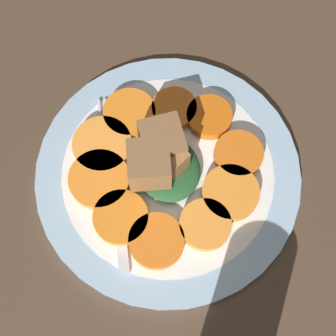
% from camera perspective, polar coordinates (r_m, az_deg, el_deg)
% --- Properties ---
extents(table_slab, '(1.20, 1.20, 0.02)m').
position_cam_1_polar(table_slab, '(0.53, 0.00, -1.17)').
color(table_slab, '#4C3828').
rests_on(table_slab, ground).
extents(plate, '(0.29, 0.29, 0.01)m').
position_cam_1_polar(plate, '(0.52, 0.00, -0.61)').
color(plate, '#99B7D1').
rests_on(plate, table_slab).
extents(carrot_slice_0, '(0.05, 0.05, 0.01)m').
position_cam_1_polar(carrot_slice_0, '(0.53, 0.75, 7.23)').
color(carrot_slice_0, orange).
rests_on(carrot_slice_0, plate).
extents(carrot_slice_1, '(0.06, 0.06, 0.01)m').
position_cam_1_polar(carrot_slice_1, '(0.53, -4.71, 6.65)').
color(carrot_slice_1, orange).
rests_on(carrot_slice_1, plate).
extents(carrot_slice_2, '(0.07, 0.07, 0.01)m').
position_cam_1_polar(carrot_slice_2, '(0.52, -8.00, 2.81)').
color(carrot_slice_2, '#F99438').
rests_on(carrot_slice_2, plate).
extents(carrot_slice_3, '(0.07, 0.07, 0.01)m').
position_cam_1_polar(carrot_slice_3, '(0.51, -8.36, -1.39)').
color(carrot_slice_3, orange).
rests_on(carrot_slice_3, plate).
extents(carrot_slice_4, '(0.06, 0.06, 0.01)m').
position_cam_1_polar(carrot_slice_4, '(0.49, -5.76, -6.03)').
color(carrot_slice_4, orange).
rests_on(carrot_slice_4, plate).
extents(carrot_slice_5, '(0.06, 0.06, 0.01)m').
position_cam_1_polar(carrot_slice_5, '(0.48, -1.41, -8.87)').
color(carrot_slice_5, orange).
rests_on(carrot_slice_5, plate).
extents(carrot_slice_6, '(0.05, 0.05, 0.01)m').
position_cam_1_polar(carrot_slice_6, '(0.49, 4.55, -6.90)').
color(carrot_slice_6, orange).
rests_on(carrot_slice_6, plate).
extents(carrot_slice_7, '(0.06, 0.06, 0.01)m').
position_cam_1_polar(carrot_slice_7, '(0.50, 7.61, -3.02)').
color(carrot_slice_7, orange).
rests_on(carrot_slice_7, plate).
extents(carrot_slice_8, '(0.05, 0.05, 0.01)m').
position_cam_1_polar(carrot_slice_8, '(0.52, 8.58, 1.67)').
color(carrot_slice_8, orange).
rests_on(carrot_slice_8, plate).
extents(carrot_slice_9, '(0.05, 0.05, 0.01)m').
position_cam_1_polar(carrot_slice_9, '(0.53, 5.04, 6.23)').
color(carrot_slice_9, '#D55F13').
rests_on(carrot_slice_9, plate).
extents(center_pile, '(0.08, 0.08, 0.06)m').
position_cam_1_polar(center_pile, '(0.49, -0.67, 1.09)').
color(center_pile, '#235128').
rests_on(center_pile, plate).
extents(fork, '(0.20, 0.06, 0.00)m').
position_cam_1_polar(fork, '(0.51, -6.48, -0.95)').
color(fork, silver).
rests_on(fork, plate).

